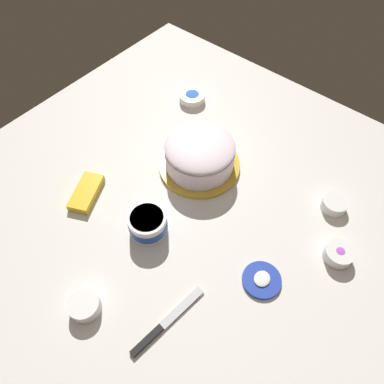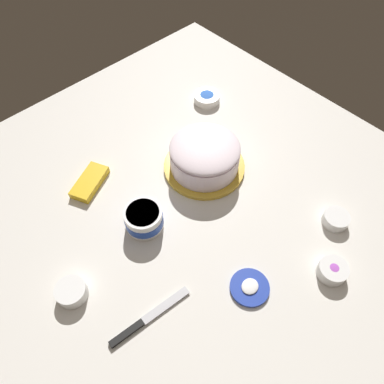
{
  "view_description": "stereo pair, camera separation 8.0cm",
  "coord_description": "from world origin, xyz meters",
  "px_view_note": "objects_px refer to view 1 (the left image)",
  "views": [
    {
      "loc": [
        0.44,
        0.38,
        0.95
      ],
      "look_at": [
        -0.06,
        -0.03,
        0.04
      ],
      "focal_mm": 34.12,
      "sensor_mm": 36.0,
      "label": 1
    },
    {
      "loc": [
        0.38,
        0.44,
        0.95
      ],
      "look_at": [
        -0.06,
        -0.03,
        0.04
      ],
      "focal_mm": 34.12,
      "sensor_mm": 36.0,
      "label": 2
    }
  ],
  "objects_px": {
    "spreading_knife": "(162,326)",
    "sprinkle_bowl_orange": "(334,204)",
    "frosted_cake": "(200,156)",
    "sprinkle_bowl_green": "(84,306)",
    "sprinkle_bowl_rainbow": "(339,254)",
    "frosting_tub": "(148,223)",
    "candy_box_lower": "(86,192)",
    "sprinkle_bowl_blue": "(192,97)",
    "frosting_tub_lid": "(262,280)"
  },
  "relations": [
    {
      "from": "frosting_tub",
      "to": "sprinkle_bowl_rainbow",
      "type": "relative_size",
      "value": 1.42
    },
    {
      "from": "spreading_knife",
      "to": "sprinkle_bowl_orange",
      "type": "bearing_deg",
      "value": 164.99
    },
    {
      "from": "frosted_cake",
      "to": "frosting_tub_lid",
      "type": "relative_size",
      "value": 2.52
    },
    {
      "from": "frosted_cake",
      "to": "sprinkle_bowl_orange",
      "type": "height_order",
      "value": "frosted_cake"
    },
    {
      "from": "sprinkle_bowl_blue",
      "to": "candy_box_lower",
      "type": "bearing_deg",
      "value": 3.14
    },
    {
      "from": "sprinkle_bowl_orange",
      "to": "sprinkle_bowl_blue",
      "type": "distance_m",
      "value": 0.66
    },
    {
      "from": "frosting_tub",
      "to": "frosting_tub_lid",
      "type": "relative_size",
      "value": 1.07
    },
    {
      "from": "frosted_cake",
      "to": "frosting_tub_lid",
      "type": "distance_m",
      "value": 0.44
    },
    {
      "from": "spreading_knife",
      "to": "sprinkle_bowl_blue",
      "type": "height_order",
      "value": "sprinkle_bowl_blue"
    },
    {
      "from": "candy_box_lower",
      "to": "sprinkle_bowl_rainbow",
      "type": "bearing_deg",
      "value": 87.99
    },
    {
      "from": "frosting_tub",
      "to": "frosted_cake",
      "type": "bearing_deg",
      "value": -172.56
    },
    {
      "from": "sprinkle_bowl_rainbow",
      "to": "sprinkle_bowl_blue",
      "type": "xyz_separation_m",
      "value": [
        -0.25,
        -0.74,
        -0.0
      ]
    },
    {
      "from": "frosted_cake",
      "to": "spreading_knife",
      "type": "height_order",
      "value": "frosted_cake"
    },
    {
      "from": "sprinkle_bowl_rainbow",
      "to": "sprinkle_bowl_green",
      "type": "bearing_deg",
      "value": -38.23
    },
    {
      "from": "sprinkle_bowl_rainbow",
      "to": "sprinkle_bowl_blue",
      "type": "relative_size",
      "value": 0.81
    },
    {
      "from": "sprinkle_bowl_blue",
      "to": "frosted_cake",
      "type": "bearing_deg",
      "value": 44.03
    },
    {
      "from": "frosted_cake",
      "to": "spreading_knife",
      "type": "relative_size",
      "value": 1.14
    },
    {
      "from": "sprinkle_bowl_orange",
      "to": "candy_box_lower",
      "type": "bearing_deg",
      "value": -53.72
    },
    {
      "from": "sprinkle_bowl_green",
      "to": "frosting_tub",
      "type": "bearing_deg",
      "value": -172.37
    },
    {
      "from": "sprinkle_bowl_orange",
      "to": "sprinkle_bowl_green",
      "type": "bearing_deg",
      "value": -26.43
    },
    {
      "from": "frosting_tub",
      "to": "sprinkle_bowl_green",
      "type": "relative_size",
      "value": 1.39
    },
    {
      "from": "frosting_tub_lid",
      "to": "candy_box_lower",
      "type": "xyz_separation_m",
      "value": [
        0.12,
        -0.59,
        0.01
      ]
    },
    {
      "from": "frosting_tub_lid",
      "to": "sprinkle_bowl_green",
      "type": "bearing_deg",
      "value": -41.01
    },
    {
      "from": "frosted_cake",
      "to": "candy_box_lower",
      "type": "xyz_separation_m",
      "value": [
        0.32,
        -0.2,
        -0.04
      ]
    },
    {
      "from": "frosted_cake",
      "to": "sprinkle_bowl_rainbow",
      "type": "distance_m",
      "value": 0.51
    },
    {
      "from": "sprinkle_bowl_green",
      "to": "sprinkle_bowl_blue",
      "type": "distance_m",
      "value": 0.86
    },
    {
      "from": "frosting_tub_lid",
      "to": "sprinkle_bowl_green",
      "type": "relative_size",
      "value": 1.3
    },
    {
      "from": "candy_box_lower",
      "to": "frosting_tub_lid",
      "type": "bearing_deg",
      "value": 75.52
    },
    {
      "from": "frosted_cake",
      "to": "sprinkle_bowl_rainbow",
      "type": "bearing_deg",
      "value": 89.13
    },
    {
      "from": "frosting_tub_lid",
      "to": "candy_box_lower",
      "type": "height_order",
      "value": "candy_box_lower"
    },
    {
      "from": "sprinkle_bowl_orange",
      "to": "sprinkle_bowl_blue",
      "type": "xyz_separation_m",
      "value": [
        -0.1,
        -0.65,
        -0.0
      ]
    },
    {
      "from": "sprinkle_bowl_blue",
      "to": "candy_box_lower",
      "type": "height_order",
      "value": "sprinkle_bowl_blue"
    },
    {
      "from": "candy_box_lower",
      "to": "sprinkle_bowl_orange",
      "type": "bearing_deg",
      "value": 100.64
    },
    {
      "from": "spreading_knife",
      "to": "sprinkle_bowl_green",
      "type": "relative_size",
      "value": 2.88
    },
    {
      "from": "sprinkle_bowl_rainbow",
      "to": "candy_box_lower",
      "type": "relative_size",
      "value": 0.57
    },
    {
      "from": "frosting_tub_lid",
      "to": "spreading_knife",
      "type": "distance_m",
      "value": 0.29
    },
    {
      "from": "frosting_tub_lid",
      "to": "sprinkle_bowl_blue",
      "type": "relative_size",
      "value": 1.08
    },
    {
      "from": "frosted_cake",
      "to": "candy_box_lower",
      "type": "bearing_deg",
      "value": -32.41
    },
    {
      "from": "sprinkle_bowl_green",
      "to": "frosting_tub_lid",
      "type": "bearing_deg",
      "value": 138.99
    },
    {
      "from": "spreading_knife",
      "to": "sprinkle_bowl_orange",
      "type": "height_order",
      "value": "sprinkle_bowl_orange"
    },
    {
      "from": "frosting_tub_lid",
      "to": "frosted_cake",
      "type": "bearing_deg",
      "value": -117.91
    },
    {
      "from": "sprinkle_bowl_rainbow",
      "to": "sprinkle_bowl_blue",
      "type": "height_order",
      "value": "sprinkle_bowl_rainbow"
    },
    {
      "from": "spreading_knife",
      "to": "sprinkle_bowl_orange",
      "type": "relative_size",
      "value": 3.07
    },
    {
      "from": "sprinkle_bowl_green",
      "to": "candy_box_lower",
      "type": "distance_m",
      "value": 0.37
    },
    {
      "from": "sprinkle_bowl_green",
      "to": "sprinkle_bowl_rainbow",
      "type": "height_order",
      "value": "sprinkle_bowl_green"
    },
    {
      "from": "sprinkle_bowl_green",
      "to": "sprinkle_bowl_orange",
      "type": "relative_size",
      "value": 1.07
    },
    {
      "from": "sprinkle_bowl_orange",
      "to": "spreading_knife",
      "type": "bearing_deg",
      "value": -15.01
    },
    {
      "from": "frosted_cake",
      "to": "sprinkle_bowl_green",
      "type": "bearing_deg",
      "value": 7.53
    },
    {
      "from": "sprinkle_bowl_blue",
      "to": "frosting_tub",
      "type": "bearing_deg",
      "value": 27.21
    },
    {
      "from": "frosted_cake",
      "to": "frosting_tub",
      "type": "bearing_deg",
      "value": 7.44
    }
  ]
}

